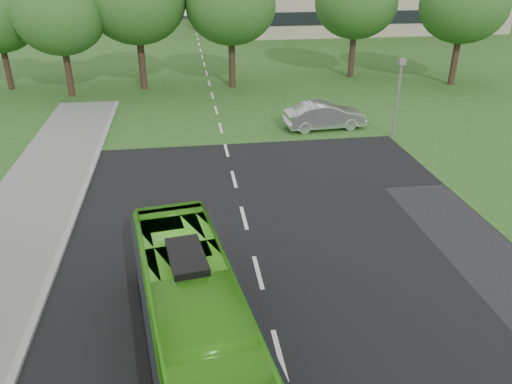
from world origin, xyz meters
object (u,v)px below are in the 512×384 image
at_px(tree_park_a, 60,17).
at_px(tree_park_c, 231,6).
at_px(bus, 197,327).
at_px(tree_park_b, 136,1).
at_px(camera_pole, 399,88).
at_px(tree_park_e, 464,5).
at_px(tree_park_d, 356,3).
at_px(sedan, 325,116).

distance_m(tree_park_a, tree_park_c, 12.69).
bearing_deg(bus, tree_park_b, 87.39).
bearing_deg(camera_pole, tree_park_e, 72.18).
relative_size(tree_park_d, tree_park_e, 0.99).
distance_m(tree_park_b, camera_pole, 21.43).
height_order(tree_park_d, sedan, tree_park_d).
relative_size(tree_park_a, bus, 0.85).
bearing_deg(camera_pole, tree_park_d, 103.33).
height_order(sedan, camera_pole, camera_pole).
xyz_separation_m(tree_park_b, bus, (3.13, -31.27, -5.28)).
height_order(tree_park_c, camera_pole, tree_park_c).
bearing_deg(tree_park_b, camera_pole, -42.55).
height_order(tree_park_e, bus, tree_park_e).
xyz_separation_m(bus, camera_pole, (12.43, 16.99, 1.60)).
relative_size(tree_park_c, tree_park_e, 1.01).
relative_size(tree_park_d, bus, 0.90).
bearing_deg(tree_park_c, tree_park_b, 176.03).
height_order(tree_park_b, bus, tree_park_b).
height_order(tree_park_e, camera_pole, tree_park_e).
height_order(tree_park_b, sedan, tree_park_b).
xyz_separation_m(tree_park_a, sedan, (17.27, -10.52, -5.02)).
bearing_deg(tree_park_c, camera_pole, -58.81).
bearing_deg(tree_park_c, tree_park_a, -175.02).
xyz_separation_m(tree_park_d, tree_park_e, (7.54, -3.92, 0.07)).
xyz_separation_m(tree_park_d, camera_pole, (-2.48, -15.85, -3.21)).
distance_m(tree_park_a, bus, 31.19).
relative_size(tree_park_c, tree_park_d, 1.02).
bearing_deg(tree_park_a, camera_pole, -31.14).
relative_size(tree_park_c, sedan, 1.83).
relative_size(tree_park_c, camera_pole, 2.00).
xyz_separation_m(tree_park_e, sedan, (-13.74, -9.77, -5.46)).
height_order(tree_park_a, sedan, tree_park_a).
height_order(tree_park_a, tree_park_b, tree_park_b).
bearing_deg(tree_park_d, camera_pole, -98.90).
relative_size(tree_park_a, tree_park_d, 0.94).
bearing_deg(camera_pole, tree_park_b, 159.68).
height_order(tree_park_b, camera_pole, tree_park_b).
bearing_deg(tree_park_d, sedan, -114.33).
relative_size(tree_park_a, tree_park_e, 0.93).
distance_m(tree_park_e, sedan, 17.72).
xyz_separation_m(tree_park_e, camera_pole, (-10.03, -11.93, -3.28)).
xyz_separation_m(tree_park_c, sedan, (4.63, -11.62, -5.50)).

